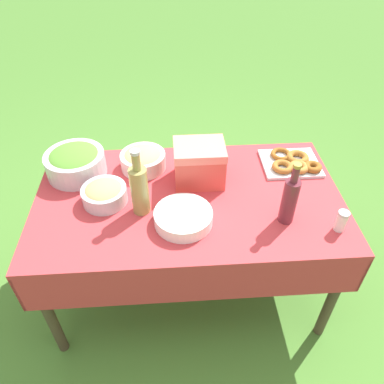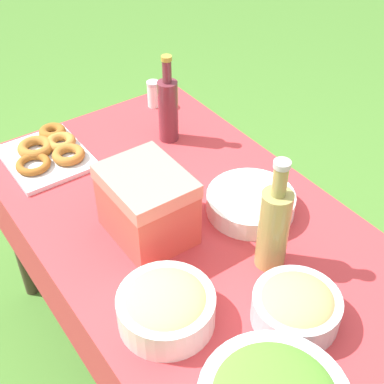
% 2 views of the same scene
% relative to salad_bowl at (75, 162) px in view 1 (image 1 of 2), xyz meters
% --- Properties ---
extents(ground_plane, '(14.00, 14.00, 0.00)m').
position_rel_salad_bowl_xyz_m(ground_plane, '(-0.56, 0.22, -0.76)').
color(ground_plane, '#477A2D').
extents(picnic_table, '(1.46, 0.83, 0.69)m').
position_rel_salad_bowl_xyz_m(picnic_table, '(-0.56, 0.22, -0.16)').
color(picnic_table, '#B73338').
rests_on(picnic_table, ground_plane).
extents(salad_bowl, '(0.30, 0.30, 0.14)m').
position_rel_salad_bowl_xyz_m(salad_bowl, '(0.00, 0.00, 0.00)').
color(salad_bowl, silver).
rests_on(salad_bowl, picnic_table).
extents(pasta_bowl, '(0.23, 0.23, 0.10)m').
position_rel_salad_bowl_xyz_m(pasta_bowl, '(-0.34, -0.03, -0.02)').
color(pasta_bowl, silver).
rests_on(pasta_bowl, picnic_table).
extents(donut_platter, '(0.31, 0.26, 0.05)m').
position_rel_salad_bowl_xyz_m(donut_platter, '(-1.11, 0.01, -0.05)').
color(donut_platter, silver).
rests_on(donut_platter, picnic_table).
extents(plate_stack, '(0.26, 0.26, 0.06)m').
position_rel_salad_bowl_xyz_m(plate_stack, '(-0.52, 0.39, -0.04)').
color(plate_stack, white).
rests_on(plate_stack, picnic_table).
extents(olive_oil_bottle, '(0.08, 0.08, 0.33)m').
position_rel_salad_bowl_xyz_m(olive_oil_bottle, '(-0.34, 0.30, 0.06)').
color(olive_oil_bottle, '#998E4C').
rests_on(olive_oil_bottle, picnic_table).
extents(wine_bottle, '(0.07, 0.07, 0.31)m').
position_rel_salad_bowl_xyz_m(wine_bottle, '(-0.98, 0.40, 0.05)').
color(wine_bottle, maroon).
rests_on(wine_bottle, picnic_table).
extents(bread_bowl, '(0.21, 0.21, 0.10)m').
position_rel_salad_bowl_xyz_m(bread_bowl, '(-0.16, 0.22, -0.02)').
color(bread_bowl, silver).
rests_on(bread_bowl, picnic_table).
extents(cooler_box, '(0.24, 0.20, 0.21)m').
position_rel_salad_bowl_xyz_m(cooler_box, '(-0.62, 0.10, 0.03)').
color(cooler_box, '#E04C42').
rests_on(cooler_box, picnic_table).
extents(salt_shaker, '(0.05, 0.05, 0.10)m').
position_rel_salad_bowl_xyz_m(salt_shaker, '(-1.19, 0.48, -0.02)').
color(salt_shaker, white).
rests_on(salt_shaker, picnic_table).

